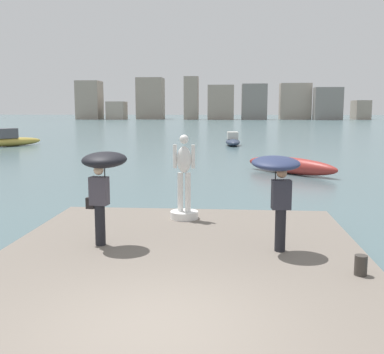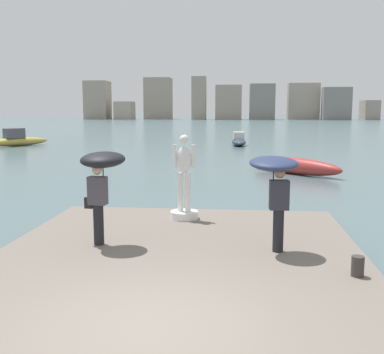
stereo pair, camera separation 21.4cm
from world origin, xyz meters
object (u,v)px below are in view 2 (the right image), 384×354
(statue_white_figure, at_px, (184,188))
(boat_far, at_px, (239,141))
(boat_leftward, at_px, (18,140))
(boat_mid, at_px, (295,166))
(mooring_bollard, at_px, (358,266))
(onlooker_right, at_px, (275,178))
(onlooker_left, at_px, (101,172))

(statue_white_figure, xyz_separation_m, boat_far, (1.49, 30.13, -0.78))
(boat_leftward, bearing_deg, boat_far, 6.87)
(boat_mid, height_order, boat_leftward, boat_leftward)
(statue_white_figure, height_order, boat_far, statue_white_figure)
(mooring_bollard, xyz_separation_m, boat_far, (-2.02, 34.15, -0.15))
(onlooker_right, distance_m, boat_leftward, 36.59)
(boat_mid, distance_m, boat_far, 18.45)
(mooring_bollard, bearing_deg, boat_far, 93.38)
(onlooker_right, bearing_deg, mooring_bollard, -44.63)
(mooring_bollard, distance_m, boat_leftward, 38.43)
(mooring_bollard, xyz_separation_m, boat_mid, (0.79, 15.92, -0.16))
(onlooker_right, relative_size, mooring_bollard, 5.54)
(onlooker_left, distance_m, boat_far, 32.86)
(boat_far, bearing_deg, onlooker_left, -95.18)
(mooring_bollard, relative_size, boat_far, 0.09)
(onlooker_left, xyz_separation_m, boat_leftward, (-16.60, 30.33, -1.44))
(onlooker_right, distance_m, mooring_bollard, 2.33)
(statue_white_figure, bearing_deg, onlooker_right, -51.24)
(boat_far, bearing_deg, mooring_bollard, -86.62)
(onlooker_left, bearing_deg, boat_mid, 68.24)
(statue_white_figure, xyz_separation_m, boat_mid, (4.30, 11.90, -0.79))
(statue_white_figure, relative_size, onlooker_right, 1.12)
(mooring_bollard, bearing_deg, onlooker_right, 135.37)
(mooring_bollard, bearing_deg, boat_mid, 87.16)
(boat_mid, bearing_deg, onlooker_right, -98.35)
(statue_white_figure, relative_size, boat_mid, 0.49)
(onlooker_right, distance_m, boat_far, 32.86)
(onlooker_right, xyz_separation_m, boat_leftward, (-20.22, 30.46, -1.39))
(boat_mid, bearing_deg, onlooker_left, -111.76)
(statue_white_figure, distance_m, boat_far, 30.18)
(statue_white_figure, height_order, boat_mid, statue_white_figure)
(boat_far, relative_size, boat_leftward, 0.77)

